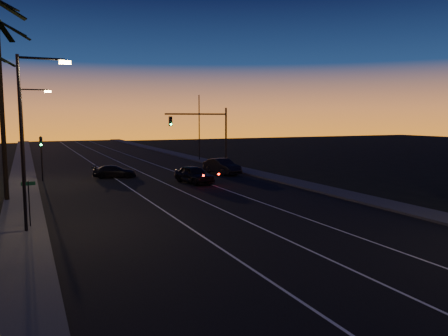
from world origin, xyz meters
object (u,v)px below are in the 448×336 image
signal_mast (206,128)px  right_car (222,166)px  cross_car (114,171)px  lead_car (194,174)px

signal_mast → right_car: bearing=-73.1°
right_car → cross_car: bearing=170.0°
signal_mast → cross_car: size_ratio=1.56×
signal_mast → lead_car: bearing=-120.0°
signal_mast → right_car: size_ratio=1.38×
signal_mast → right_car: signal_mast is taller
lead_car → right_car: (4.94, 4.77, 0.02)m
lead_car → signal_mast: bearing=60.0°
right_car → cross_car: 10.99m
signal_mast → cross_car: (-10.06, -0.57, -4.16)m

